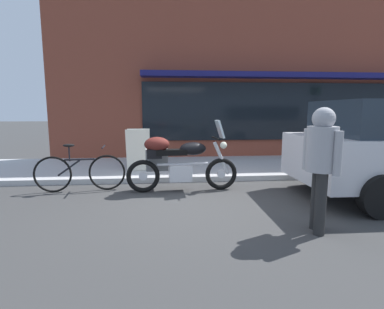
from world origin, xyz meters
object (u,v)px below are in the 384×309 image
touring_motorcycle (176,161)px  pedestrian_walking (321,155)px  sandwich_board_sign (138,150)px  parked_bicycle (80,172)px

touring_motorcycle → pedestrian_walking: bearing=-51.0°
touring_motorcycle → sandwich_board_sign: bearing=119.8°
parked_bicycle → pedestrian_walking: bearing=-32.5°
touring_motorcycle → sandwich_board_sign: touring_motorcycle is taller
touring_motorcycle → parked_bicycle: touring_motorcycle is taller
parked_bicycle → pedestrian_walking: size_ratio=1.06×
parked_bicycle → pedestrian_walking: pedestrian_walking is taller
pedestrian_walking → touring_motorcycle: bearing=129.0°
parked_bicycle → sandwich_board_sign: 1.73m
sandwich_board_sign → parked_bicycle: bearing=-126.7°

